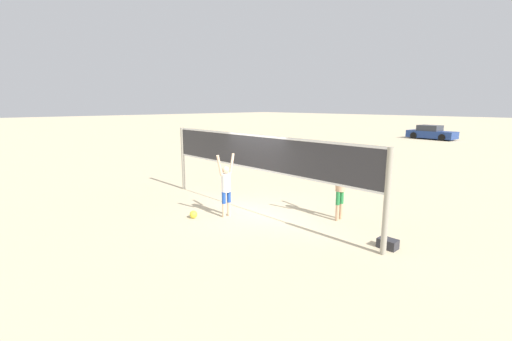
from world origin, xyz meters
TOP-DOWN VIEW (x-y plane):
  - ground_plane at (0.00, 0.00)m, footprint 200.00×200.00m
  - volleyball_net at (0.00, 0.00)m, footprint 8.69×0.14m
  - player_spiker at (-0.34, -0.93)m, footprint 0.28×0.68m
  - player_blocker at (2.23, 1.32)m, footprint 0.28×0.71m
  - volleyball at (-0.91, -1.76)m, footprint 0.23×0.23m
  - gear_bag at (4.19, 0.40)m, footprint 0.45×0.30m
  - parked_car_near at (-5.05, 28.67)m, footprint 4.55×2.14m

SIDE VIEW (x-z plane):
  - ground_plane at x=0.00m, z-range 0.00..0.00m
  - gear_bag at x=4.19m, z-range 0.00..0.23m
  - volleyball at x=-0.91m, z-range 0.00..0.23m
  - parked_car_near at x=-5.05m, z-range -0.07..1.30m
  - player_spiker at x=-0.34m, z-range 0.04..1.99m
  - player_blocker at x=2.23m, z-range 0.06..2.25m
  - volleyball_net at x=0.00m, z-range 0.49..2.99m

